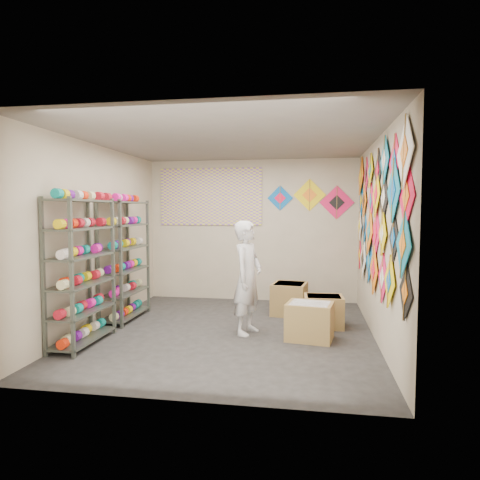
% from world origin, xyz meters
% --- Properties ---
extents(ground, '(4.50, 4.50, 0.00)m').
position_xyz_m(ground, '(0.00, 0.00, 0.00)').
color(ground, '#262421').
extents(room_walls, '(4.50, 4.50, 4.50)m').
position_xyz_m(room_walls, '(0.00, 0.00, 1.64)').
color(room_walls, tan).
rests_on(room_walls, ground).
extents(shelf_rack_front, '(0.40, 1.10, 1.90)m').
position_xyz_m(shelf_rack_front, '(-1.78, -0.85, 0.95)').
color(shelf_rack_front, '#4C5147').
rests_on(shelf_rack_front, ground).
extents(shelf_rack_back, '(0.40, 1.10, 1.90)m').
position_xyz_m(shelf_rack_back, '(-1.78, 0.45, 0.95)').
color(shelf_rack_back, '#4C5147').
rests_on(shelf_rack_back, ground).
extents(string_spools, '(0.12, 2.36, 0.12)m').
position_xyz_m(string_spools, '(-1.78, -0.20, 1.05)').
color(string_spools, '#FF15A2').
rests_on(string_spools, ground).
extents(kite_wall_display, '(0.06, 4.21, 2.06)m').
position_xyz_m(kite_wall_display, '(1.98, -0.05, 1.64)').
color(kite_wall_display, black).
rests_on(kite_wall_display, room_walls).
extents(back_wall_kites, '(1.61, 0.02, 0.76)m').
position_xyz_m(back_wall_kites, '(1.17, 2.24, 1.95)').
color(back_wall_kites, '#0759AC').
rests_on(back_wall_kites, room_walls).
extents(poster, '(2.00, 0.01, 1.10)m').
position_xyz_m(poster, '(-0.80, 2.23, 2.00)').
color(poster, '#7E4CA6').
rests_on(poster, room_walls).
extents(shopkeeper, '(0.79, 0.70, 1.59)m').
position_xyz_m(shopkeeper, '(0.26, -0.01, 0.80)').
color(shopkeeper, beige).
rests_on(shopkeeper, ground).
extents(carton_a, '(0.67, 0.59, 0.50)m').
position_xyz_m(carton_a, '(1.13, -0.17, 0.25)').
color(carton_a, olive).
rests_on(carton_a, ground).
extents(carton_b, '(0.59, 0.49, 0.47)m').
position_xyz_m(carton_b, '(1.33, 0.51, 0.23)').
color(carton_b, olive).
rests_on(carton_b, ground).
extents(carton_c, '(0.62, 0.66, 0.52)m').
position_xyz_m(carton_c, '(0.79, 1.21, 0.26)').
color(carton_c, olive).
rests_on(carton_c, ground).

